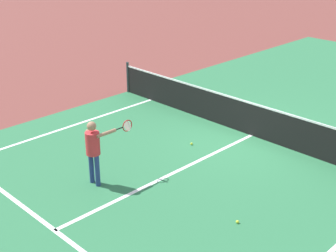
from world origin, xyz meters
TOP-DOWN VIEW (x-y plane):
  - ground_plane at (0.00, 0.00)m, footprint 60.00×60.00m
  - court_surface_inbounds at (0.00, 0.00)m, footprint 10.62×24.40m
  - line_service_near at (0.00, -6.40)m, footprint 8.22×0.10m
  - line_center_service at (0.00, -3.20)m, footprint 0.10×6.40m
  - net at (0.00, 0.00)m, footprint 10.62×0.09m
  - player_near at (-0.90, -4.70)m, footprint 0.51×1.16m
  - tennis_ball_near_net at (-0.76, -1.65)m, footprint 0.07×0.07m
  - tennis_ball_mid_court at (2.35, -3.69)m, footprint 0.07×0.07m

SIDE VIEW (x-z plane):
  - ground_plane at x=0.00m, z-range 0.00..0.00m
  - court_surface_inbounds at x=0.00m, z-range 0.00..0.00m
  - line_service_near at x=0.00m, z-range 0.00..0.01m
  - line_center_service at x=0.00m, z-range 0.00..0.01m
  - tennis_ball_near_net at x=-0.76m, z-range 0.00..0.07m
  - tennis_ball_mid_court at x=2.35m, z-range 0.00..0.07m
  - net at x=0.00m, z-range -0.04..1.03m
  - player_near at x=-0.90m, z-range 0.18..1.71m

